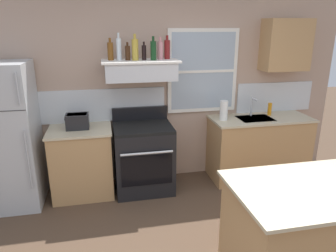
% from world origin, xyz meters
% --- Properties ---
extents(back_wall, '(5.40, 0.11, 2.70)m').
position_xyz_m(back_wall, '(0.03, 2.23, 1.35)').
color(back_wall, tan).
rests_on(back_wall, ground_plane).
extents(refrigerator, '(0.70, 0.72, 1.77)m').
position_xyz_m(refrigerator, '(-1.90, 1.84, 0.88)').
color(refrigerator, '#B7BABC').
rests_on(refrigerator, ground_plane).
extents(counter_left_of_stove, '(0.79, 0.63, 0.91)m').
position_xyz_m(counter_left_of_stove, '(-1.05, 1.90, 0.46)').
color(counter_left_of_stove, tan).
rests_on(counter_left_of_stove, ground_plane).
extents(toaster, '(0.30, 0.20, 0.19)m').
position_xyz_m(toaster, '(-1.07, 1.91, 1.01)').
color(toaster, black).
rests_on(toaster, counter_left_of_stove).
extents(stove_range, '(0.76, 0.69, 1.09)m').
position_xyz_m(stove_range, '(-0.25, 1.86, 0.46)').
color(stove_range, black).
rests_on(stove_range, ground_plane).
extents(range_hood_shelf, '(0.96, 0.52, 0.24)m').
position_xyz_m(range_hood_shelf, '(-0.25, 1.96, 1.62)').
color(range_hood_shelf, silver).
extents(bottle_amber_wine, '(0.07, 0.07, 0.27)m').
position_xyz_m(bottle_amber_wine, '(-0.61, 2.00, 1.86)').
color(bottle_amber_wine, brown).
rests_on(bottle_amber_wine, range_hood_shelf).
extents(bottle_clear_tall, '(0.06, 0.06, 0.33)m').
position_xyz_m(bottle_clear_tall, '(-0.50, 2.00, 1.88)').
color(bottle_clear_tall, silver).
rests_on(bottle_clear_tall, range_hood_shelf).
extents(bottle_brown_stout, '(0.06, 0.06, 0.22)m').
position_xyz_m(bottle_brown_stout, '(-0.40, 1.95, 1.84)').
color(bottle_brown_stout, '#381E0F').
rests_on(bottle_brown_stout, range_hood_shelf).
extents(bottle_champagne_gold_foil, '(0.08, 0.08, 0.32)m').
position_xyz_m(bottle_champagne_gold_foil, '(-0.31, 1.93, 1.88)').
color(bottle_champagne_gold_foil, '#B29333').
rests_on(bottle_champagne_gold_foil, range_hood_shelf).
extents(bottle_balsamic_dark, '(0.06, 0.06, 0.22)m').
position_xyz_m(bottle_balsamic_dark, '(-0.20, 1.94, 1.84)').
color(bottle_balsamic_dark, black).
rests_on(bottle_balsamic_dark, range_hood_shelf).
extents(bottle_dark_green_wine, '(0.07, 0.07, 0.29)m').
position_xyz_m(bottle_dark_green_wine, '(-0.09, 1.90, 1.87)').
color(bottle_dark_green_wine, '#143819').
rests_on(bottle_dark_green_wine, range_hood_shelf).
extents(bottle_rose_pink, '(0.07, 0.07, 0.28)m').
position_xyz_m(bottle_rose_pink, '(0.01, 1.97, 1.86)').
color(bottle_rose_pink, '#C67F84').
rests_on(bottle_rose_pink, range_hood_shelf).
extents(bottle_red_label_wine, '(0.07, 0.07, 0.29)m').
position_xyz_m(bottle_red_label_wine, '(0.11, 2.02, 1.87)').
color(bottle_red_label_wine, maroon).
rests_on(bottle_red_label_wine, range_hood_shelf).
extents(counter_right_with_sink, '(1.43, 0.63, 0.91)m').
position_xyz_m(counter_right_with_sink, '(1.45, 1.90, 0.46)').
color(counter_right_with_sink, tan).
rests_on(counter_right_with_sink, ground_plane).
extents(sink_faucet, '(0.03, 0.17, 0.28)m').
position_xyz_m(sink_faucet, '(1.35, 2.00, 1.08)').
color(sink_faucet, silver).
rests_on(sink_faucet, counter_right_with_sink).
extents(paper_towel_roll, '(0.11, 0.11, 0.27)m').
position_xyz_m(paper_towel_roll, '(0.88, 1.90, 1.04)').
color(paper_towel_roll, white).
rests_on(paper_towel_roll, counter_right_with_sink).
extents(dish_soap_bottle, '(0.06, 0.06, 0.18)m').
position_xyz_m(dish_soap_bottle, '(1.63, 2.00, 1.00)').
color(dish_soap_bottle, orange).
rests_on(dish_soap_bottle, counter_right_with_sink).
extents(kitchen_island, '(1.40, 0.90, 0.91)m').
position_xyz_m(kitchen_island, '(0.94, -0.04, 0.46)').
color(kitchen_island, tan).
rests_on(kitchen_island, ground_plane).
extents(upper_cabinet_right, '(0.64, 0.32, 0.70)m').
position_xyz_m(upper_cabinet_right, '(1.80, 2.04, 1.90)').
color(upper_cabinet_right, tan).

